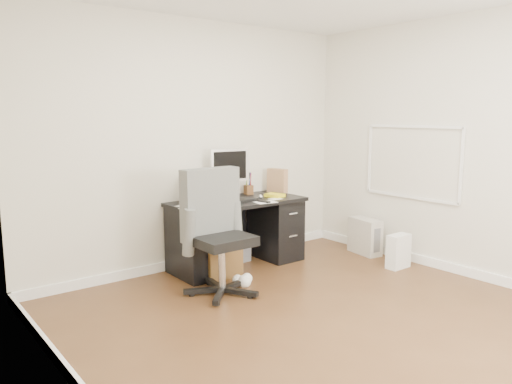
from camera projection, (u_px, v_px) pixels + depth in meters
ground at (324, 320)px, 4.14m from camera, size 4.00×4.00×0.00m
room_shell at (329, 118)px, 3.93m from camera, size 4.02×4.02×2.71m
desk at (237, 231)px, 5.55m from camera, size 1.50×0.70×0.75m
loose_papers at (225, 203)px, 5.33m from camera, size 1.10×0.60×0.00m
lcd_monitor at (229, 173)px, 5.57m from camera, size 0.48×0.32×0.57m
keyboard at (237, 201)px, 5.37m from camera, size 0.48×0.18×0.03m
computer_mouse at (260, 197)px, 5.55m from camera, size 0.07×0.07×0.05m
travel_mug at (199, 198)px, 5.08m from camera, size 0.09×0.09×0.19m
white_binder at (187, 189)px, 5.29m from camera, size 0.18×0.28×0.30m
magazine_file at (277, 181)px, 5.99m from camera, size 0.18×0.27×0.29m
pen_cup at (249, 183)px, 5.86m from camera, size 0.12×0.12×0.26m
yellow_book at (275, 195)px, 5.71m from camera, size 0.21×0.24×0.04m
paper_remote at (266, 201)px, 5.35m from camera, size 0.26×0.22×0.02m
office_chair at (222, 233)px, 4.65m from camera, size 0.67×0.67×1.18m
pc_tower at (365, 236)px, 6.07m from camera, size 0.26×0.46×0.43m
shopping_bag at (398, 251)px, 5.50m from camera, size 0.28×0.20×0.38m
wicker_basket at (217, 257)px, 5.23m from camera, size 0.41×0.41×0.40m
desk_printer at (234, 253)px, 5.77m from camera, size 0.32×0.27×0.18m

